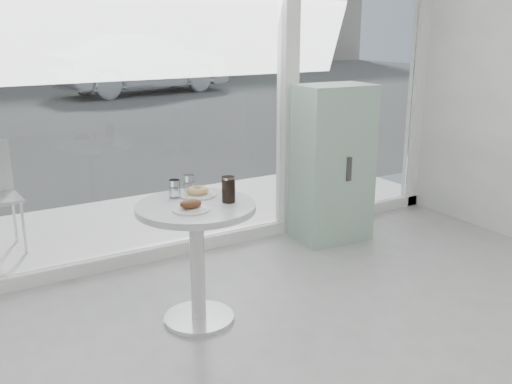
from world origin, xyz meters
TOP-DOWN VIEW (x-y plane):
  - storefront at (0.07, 3.00)m, footprint 5.00×0.14m
  - main_table at (-0.50, 1.90)m, footprint 0.72×0.72m
  - patio_deck at (0.00, 3.80)m, footprint 5.60×1.60m
  - mint_cabinet at (1.12, 2.64)m, footprint 0.64×0.45m
  - car_silver at (3.71, 14.21)m, footprint 4.95×2.41m
  - plate_fritter at (-0.57, 1.80)m, footprint 0.21×0.21m
  - plate_donut at (-0.41, 2.05)m, footprint 0.23×0.23m
  - water_tumbler_a at (-0.55, 2.10)m, footprint 0.07×0.07m
  - water_tumbler_b at (-0.43, 2.15)m, footprint 0.07×0.07m
  - cola_glass at (-0.31, 1.84)m, footprint 0.08×0.08m

SIDE VIEW (x-z plane):
  - patio_deck at x=0.00m, z-range 0.00..0.05m
  - main_table at x=-0.50m, z-range 0.17..0.94m
  - mint_cabinet at x=1.12m, z-range 0.00..1.33m
  - car_silver at x=3.71m, z-range 0.00..1.56m
  - plate_donut at x=-0.41m, z-range 0.76..0.82m
  - plate_fritter at x=-0.57m, z-range 0.76..0.83m
  - water_tumbler_a at x=-0.55m, z-range 0.76..0.87m
  - water_tumbler_b at x=-0.43m, z-range 0.76..0.88m
  - cola_glass at x=-0.31m, z-range 0.77..0.92m
  - storefront at x=0.07m, z-range 0.21..3.21m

